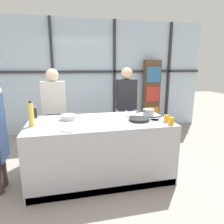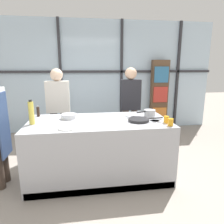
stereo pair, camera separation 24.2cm
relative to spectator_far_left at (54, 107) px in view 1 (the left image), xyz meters
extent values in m
plane|color=gray|center=(0.70, -0.97, -0.93)|extent=(18.00, 18.00, 0.00)
cube|color=silver|center=(0.70, 1.38, 0.47)|extent=(6.40, 0.04, 2.80)
cube|color=#2D2D33|center=(0.70, 1.33, 0.61)|extent=(6.40, 0.06, 0.06)
cube|color=#2D2D33|center=(-0.07, 1.33, 0.47)|extent=(0.06, 0.06, 2.80)
cube|color=#2D2D33|center=(1.47, 1.33, 0.47)|extent=(0.06, 0.06, 2.80)
cube|color=#2D2D33|center=(3.00, 1.33, 0.47)|extent=(0.06, 0.06, 2.80)
cube|color=brown|center=(2.46, 1.20, -0.01)|extent=(0.45, 0.16, 1.83)
cube|color=orange|center=(2.46, 1.10, -0.53)|extent=(0.38, 0.03, 0.40)
cube|color=red|center=(2.46, 1.10, 0.02)|extent=(0.38, 0.03, 0.40)
cube|color=teal|center=(2.46, 1.10, 0.54)|extent=(0.38, 0.03, 0.40)
cube|color=#A8AAB2|center=(0.70, -0.97, -0.49)|extent=(2.07, 1.01, 0.89)
cube|color=black|center=(1.39, -0.97, -0.05)|extent=(0.52, 0.52, 0.01)
cube|color=black|center=(0.70, -1.46, -0.88)|extent=(2.03, 0.03, 0.10)
cylinder|color=#38383D|center=(1.27, -1.10, -0.05)|extent=(0.13, 0.13, 0.01)
cylinder|color=#38383D|center=(1.52, -1.10, -0.05)|extent=(0.13, 0.13, 0.01)
cylinder|color=#38383D|center=(1.27, -0.85, -0.05)|extent=(0.13, 0.13, 0.01)
cylinder|color=#38383D|center=(1.52, -0.85, -0.05)|extent=(0.13, 0.13, 0.01)
cylinder|color=#47382D|center=(-0.71, -0.95, -0.52)|extent=(0.13, 0.13, 0.81)
cube|color=navy|center=(-0.61, -1.04, -0.04)|extent=(0.02, 0.35, 0.89)
cylinder|color=black|center=(0.10, 0.00, -0.52)|extent=(0.14, 0.14, 0.82)
cylinder|color=black|center=(-0.10, 0.00, -0.52)|extent=(0.14, 0.14, 0.82)
cube|color=beige|center=(0.00, 0.00, 0.18)|extent=(0.43, 0.19, 0.59)
sphere|color=beige|center=(0.00, 0.00, 0.59)|extent=(0.23, 0.23, 0.23)
cylinder|color=#47382D|center=(1.49, 0.00, -0.52)|extent=(0.13, 0.13, 0.83)
cylinder|color=#47382D|center=(1.31, 0.00, -0.52)|extent=(0.13, 0.13, 0.83)
cube|color=#232328|center=(1.40, 0.00, 0.19)|extent=(0.39, 0.18, 0.59)
sphere|color=#D8AD8C|center=(1.40, 0.00, 0.61)|extent=(0.23, 0.23, 0.23)
cylinder|color=#232326|center=(1.27, -1.10, -0.02)|extent=(0.30, 0.30, 0.04)
cylinder|color=#B26B2D|center=(1.27, -1.10, -0.01)|extent=(0.24, 0.24, 0.01)
cylinder|color=#232326|center=(1.54, -1.06, -0.01)|extent=(0.24, 0.06, 0.02)
cylinder|color=silver|center=(1.52, -0.85, 0.01)|extent=(0.18, 0.18, 0.11)
cylinder|color=silver|center=(1.52, -0.85, 0.07)|extent=(0.18, 0.18, 0.01)
cylinder|color=black|center=(1.36, -0.90, 0.05)|extent=(0.16, 0.07, 0.02)
cylinder|color=white|center=(0.26, -1.31, -0.03)|extent=(0.24, 0.24, 0.01)
cylinder|color=silver|center=(0.25, -0.79, -0.01)|extent=(0.24, 0.24, 0.07)
cylinder|color=#4C4C51|center=(0.25, -0.79, 0.03)|extent=(0.19, 0.19, 0.01)
cylinder|color=#E0CC4C|center=(-0.23, -1.04, 0.12)|extent=(0.07, 0.07, 0.32)
cylinder|color=black|center=(-0.23, -1.04, 0.29)|extent=(0.04, 0.04, 0.02)
cylinder|color=#332319|center=(-0.24, -0.59, 0.04)|extent=(0.05, 0.05, 0.16)
sphere|color=#B2B2B7|center=(-0.24, -0.59, 0.13)|extent=(0.03, 0.03, 0.03)
cylinder|color=orange|center=(1.63, -1.38, 0.01)|extent=(0.07, 0.07, 0.10)
cylinder|color=orange|center=(1.63, -1.24, 0.01)|extent=(0.07, 0.07, 0.10)
camera|label=1|loc=(0.25, -3.79, 0.75)|focal=32.00mm
camera|label=2|loc=(0.49, -3.83, 0.75)|focal=32.00mm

